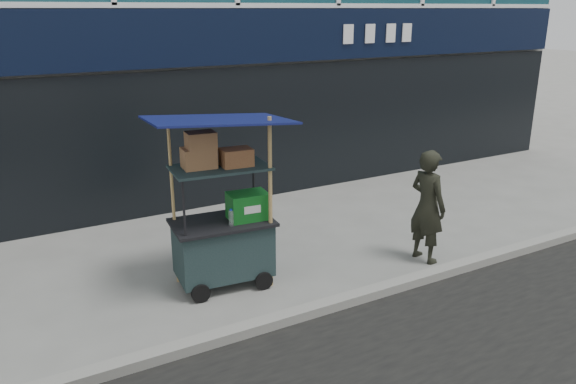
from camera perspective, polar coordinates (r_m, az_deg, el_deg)
ground at (r=7.27m, az=8.52°, el=-9.56°), size 80.00×80.00×0.00m
curb at (r=7.10m, az=9.54°, el=-9.76°), size 80.00×0.18×0.12m
vendor_cart at (r=7.01m, az=-6.54°, el=-3.55°), size 1.74×1.31×2.21m
vendor_man at (r=7.88m, az=13.99°, el=-1.41°), size 0.43×0.61×1.58m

